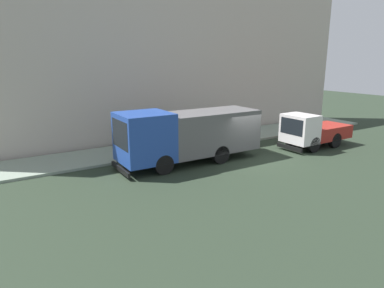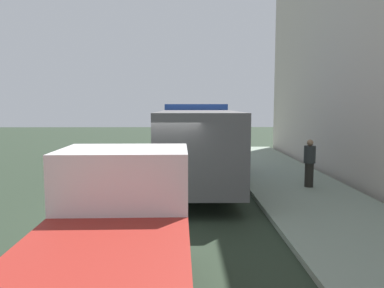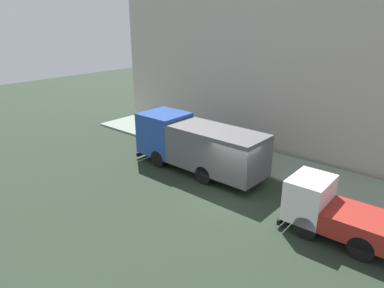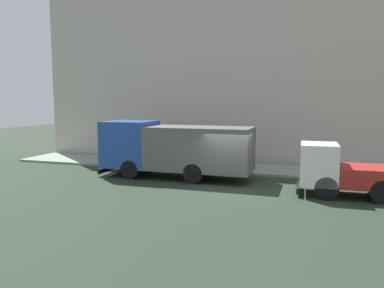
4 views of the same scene
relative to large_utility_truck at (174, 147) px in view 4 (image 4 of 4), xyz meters
name	(u,v)px [view 4 (image 4 of 4)]	position (x,y,z in m)	size (l,w,h in m)	color
ground	(229,187)	(-1.28, -3.23, -1.62)	(80.00, 80.00, 0.00)	#263224
sidewalk	(246,168)	(3.48, -3.23, -1.55)	(3.51, 30.00, 0.14)	gray
building_facade	(254,73)	(5.74, -3.23, 4.20)	(0.50, 30.00, 11.64)	#BCB1A4
large_utility_truck	(174,147)	(0.00, 0.00, 0.00)	(2.50, 8.07, 2.96)	#2246A0
small_flatbed_truck	(348,172)	(-1.38, -8.39, -0.56)	(2.09, 4.94, 2.23)	white
pedestrian_walking	(206,151)	(3.81, -0.64, -0.64)	(0.52, 0.52, 1.63)	black
traffic_cone_orange	(142,160)	(2.06, 2.90, -1.11)	(0.52, 0.52, 0.75)	orange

